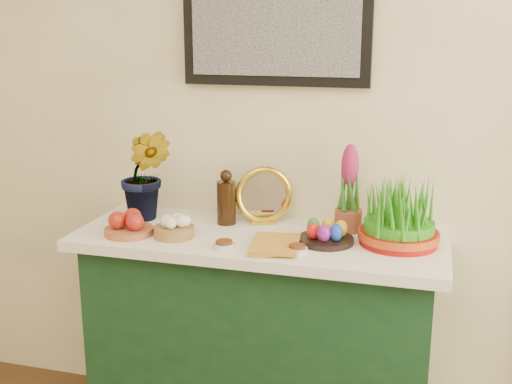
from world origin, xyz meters
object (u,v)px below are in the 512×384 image
(sideboard, at_px, (259,345))
(mirror, at_px, (264,196))
(book, at_px, (252,243))
(hyacinth_green, at_px, (145,160))
(wheatgrass_sabzeh, at_px, (399,217))

(sideboard, height_order, mirror, mirror)
(book, bearing_deg, sideboard, 85.82)
(hyacinth_green, xyz_separation_m, wheatgrass_sabzeh, (1.01, -0.04, -0.14))
(hyacinth_green, distance_m, book, 0.60)
(book, relative_size, wheatgrass_sabzeh, 0.77)
(book, xyz_separation_m, wheatgrass_sabzeh, (0.50, 0.17, 0.09))
(sideboard, xyz_separation_m, mirror, (-0.02, 0.15, 0.58))
(hyacinth_green, bearing_deg, wheatgrass_sabzeh, -11.86)
(book, bearing_deg, mirror, 88.46)
(mirror, relative_size, book, 1.04)
(book, bearing_deg, wheatgrass_sabzeh, 11.03)
(hyacinth_green, height_order, book, hyacinth_green)
(sideboard, distance_m, wheatgrass_sabzeh, 0.77)
(wheatgrass_sabzeh, bearing_deg, sideboard, -176.45)
(hyacinth_green, xyz_separation_m, book, (0.51, -0.21, -0.23))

